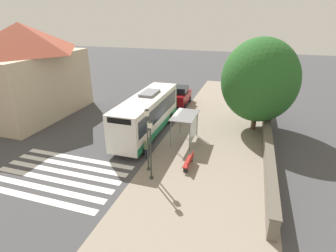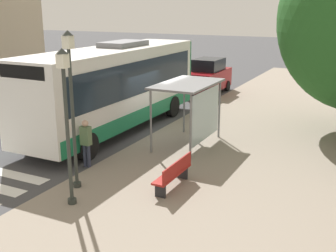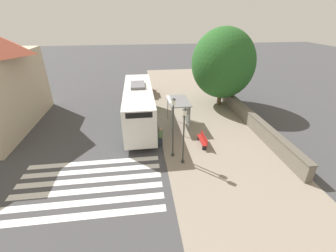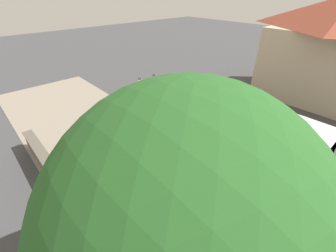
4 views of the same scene
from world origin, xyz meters
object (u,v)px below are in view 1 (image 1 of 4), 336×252
street_lamp_far (148,135)px  shade_tree (259,80)px  bus (147,114)px  bench (189,161)px  bus_shelter (187,119)px  pedestrian (146,147)px  street_lamp_near (151,145)px  parked_car_behind_bus (181,96)px

street_lamp_far → shade_tree: shade_tree is taller
bus → bench: size_ratio=5.50×
bus_shelter → bench: (-1.17, 3.90, -1.56)m
pedestrian → bench: size_ratio=0.87×
street_lamp_far → street_lamp_near: bearing=121.4°
bench → street_lamp_near: bearing=46.8°
bench → street_lamp_far: size_ratio=0.41×
bus_shelter → bench: 4.35m
pedestrian → street_lamp_far: size_ratio=0.36×
street_lamp_near → street_lamp_far: bearing=-58.6°
bench → street_lamp_near: street_lamp_near is taller
bench → street_lamp_far: 3.62m
bus_shelter → street_lamp_near: (0.86, 6.05, 0.45)m
bus → pedestrian: bearing=110.7°
pedestrian → shade_tree: shade_tree is taller
street_lamp_near → shade_tree: 12.46m
bench → street_lamp_far: bearing=25.0°
shade_tree → parked_car_behind_bus: (8.53, -5.26, -3.67)m
shade_tree → bus_shelter: bearing=39.8°
bench → parked_car_behind_bus: size_ratio=0.47×
bus → street_lamp_near: street_lamp_near is taller
pedestrian → street_lamp_far: street_lamp_far is taller
parked_car_behind_bus → bus_shelter: bearing=107.8°
bus_shelter → pedestrian: bearing=59.1°
shade_tree → parked_car_behind_bus: shade_tree is taller
bus_shelter → bench: bus_shelter is taller
shade_tree → parked_car_behind_bus: size_ratio=2.11×
bench → street_lamp_near: (2.02, 2.15, 2.01)m
bus → bench: 6.76m
pedestrian → street_lamp_near: (-1.32, 2.42, 1.54)m
bus → parked_car_behind_bus: size_ratio=2.58×
street_lamp_near → shade_tree: shade_tree is taller
bus_shelter → pedestrian: 4.37m
bench → shade_tree: size_ratio=0.22×
street_lamp_far → parked_car_behind_bus: street_lamp_far is taller
bench → pedestrian: bearing=-4.5°
bus_shelter → shade_tree: (-5.40, -4.50, 2.64)m
bus_shelter → parked_car_behind_bus: bearing=-72.2°
bus_shelter → street_lamp_near: bearing=81.9°
bus → street_lamp_far: size_ratio=2.25×
bus → bench: (-4.91, 4.41, -1.45)m
bench → street_lamp_near: 3.57m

